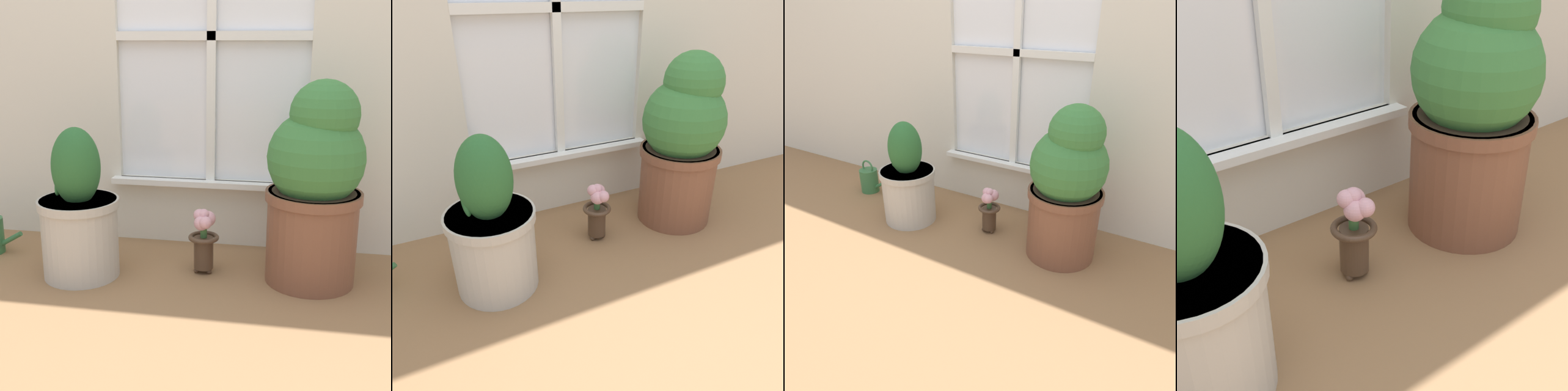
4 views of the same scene
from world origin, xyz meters
TOP-DOWN VIEW (x-y plane):
  - ground_plane at (0.00, 0.00)m, footprint 10.00×10.00m
  - potted_plant_left at (-0.42, 0.21)m, footprint 0.30×0.30m
  - potted_plant_right at (0.43, 0.31)m, footprint 0.34×0.34m
  - flower_vase at (0.03, 0.32)m, footprint 0.12×0.12m

SIDE VIEW (x-z plane):
  - ground_plane at x=0.00m, z-range 0.00..0.00m
  - flower_vase at x=0.03m, z-range 0.02..0.27m
  - potted_plant_left at x=-0.42m, z-range -0.05..0.51m
  - potted_plant_right at x=0.43m, z-range 0.00..0.74m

